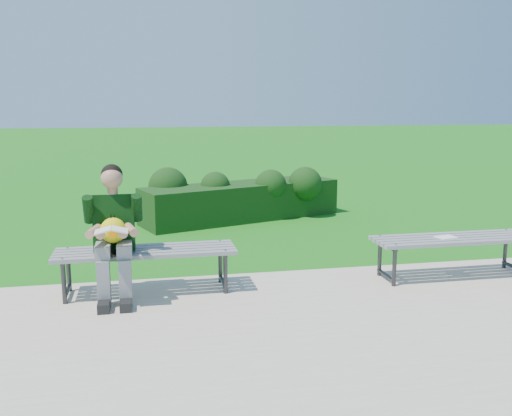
{
  "coord_description": "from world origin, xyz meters",
  "views": [
    {
      "loc": [
        -1.5,
        -6.11,
        1.93
      ],
      "look_at": [
        -0.34,
        -0.25,
        0.82
      ],
      "focal_mm": 40.0,
      "sensor_mm": 36.0,
      "label": 1
    }
  ],
  "objects_px": {
    "hedge": "(239,197)",
    "bench_right": "(454,242)",
    "bench_left": "(146,255)",
    "paper_sheet": "(446,237)",
    "seated_boy": "(114,229)"
  },
  "relations": [
    {
      "from": "bench_right",
      "to": "paper_sheet",
      "type": "xyz_separation_m",
      "value": [
        -0.1,
        -0.0,
        0.06
      ]
    },
    {
      "from": "bench_right",
      "to": "paper_sheet",
      "type": "relative_size",
      "value": 7.2
    },
    {
      "from": "hedge",
      "to": "paper_sheet",
      "type": "distance_m",
      "value": 4.05
    },
    {
      "from": "bench_left",
      "to": "paper_sheet",
      "type": "xyz_separation_m",
      "value": [
        3.23,
        -0.11,
        0.06
      ]
    },
    {
      "from": "hedge",
      "to": "paper_sheet",
      "type": "relative_size",
      "value": 13.83
    },
    {
      "from": "bench_left",
      "to": "seated_boy",
      "type": "relative_size",
      "value": 1.37
    },
    {
      "from": "hedge",
      "to": "bench_right",
      "type": "xyz_separation_m",
      "value": [
        1.77,
        -3.68,
        0.04
      ]
    },
    {
      "from": "hedge",
      "to": "bench_left",
      "type": "relative_size",
      "value": 1.92
    },
    {
      "from": "bench_left",
      "to": "seated_boy",
      "type": "xyz_separation_m",
      "value": [
        -0.3,
        -0.1,
        0.3
      ]
    },
    {
      "from": "seated_boy",
      "to": "paper_sheet",
      "type": "relative_size",
      "value": 5.26
    },
    {
      "from": "bench_left",
      "to": "paper_sheet",
      "type": "distance_m",
      "value": 3.24
    },
    {
      "from": "bench_right",
      "to": "seated_boy",
      "type": "relative_size",
      "value": 1.37
    },
    {
      "from": "seated_boy",
      "to": "bench_left",
      "type": "bearing_deg",
      "value": 17.65
    },
    {
      "from": "paper_sheet",
      "to": "bench_right",
      "type": "bearing_deg",
      "value": 0.0
    },
    {
      "from": "bench_left",
      "to": "seated_boy",
      "type": "distance_m",
      "value": 0.43
    }
  ]
}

